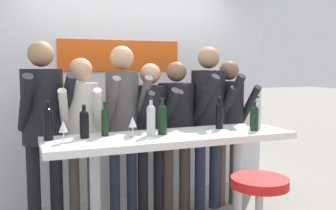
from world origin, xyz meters
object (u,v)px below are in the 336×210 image
Objects in this scene: person_right at (209,110)px; wine_glass_1 at (132,122)px; person_center at (151,123)px; wine_bottle_7 at (48,122)px; wine_glass_0 at (63,127)px; wine_bottle_4 at (151,118)px; person_center_right at (177,121)px; wine_bottle_5 at (254,117)px; wine_bottle_3 at (257,114)px; bar_stool at (259,210)px; wine_bottle_0 at (84,123)px; tasting_table at (172,152)px; person_far_left at (43,116)px; person_far_right at (229,116)px; person_center_left at (123,113)px; wine_bottle_2 at (219,114)px; wine_bottle_6 at (162,118)px; person_left at (82,124)px; wine_bottle_1 at (105,121)px.

person_right is 10.16× the size of wine_glass_1.
person_center is 5.07× the size of wine_bottle_7.
wine_bottle_4 is at bearing 4.07° from wine_glass_0.
wine_bottle_5 is (0.46, -0.74, 0.12)m from person_center_right.
wine_bottle_3 reaches higher than wine_bottle_5.
bar_stool is 1.55m from wine_bottle_0.
tasting_table is at bearing 172.91° from wine_bottle_5.
person_far_left reaches higher than tasting_table.
person_far_right is at bearing 25.62° from wine_glass_1.
person_center_left is (-0.28, 0.61, 0.29)m from tasting_table.
tasting_table is at bearing -5.98° from wine_bottle_4.
wine_bottle_7 is (-1.04, -0.48, 0.14)m from person_center.
person_center_left is 1.32m from wine_bottle_3.
person_far_left reaches higher than wine_bottle_2.
person_center reaches higher than wine_bottle_4.
wine_glass_0 is at bearing -175.83° from wine_bottle_6.
person_center_left is at bearing 176.33° from person_far_right.
wine_bottle_5 is (-0.17, -0.73, 0.10)m from person_far_right.
person_right is 5.85× the size of wine_bottle_2.
wine_bottle_6 is (-0.50, 0.74, 0.63)m from bar_stool.
bar_stool is 0.46× the size of person_center_right.
wine_bottle_3 is at bearing -0.58° from tasting_table.
person_center_right is 5.33× the size of wine_bottle_2.
person_far_right is at bearing -1.29° from person_right.
person_far_left is 1.11× the size of person_center_right.
wine_glass_0 and wine_glass_1 have the same top height.
wine_glass_1 is at bearing -11.23° from wine_bottle_7.
person_center is 0.61m from wine_bottle_6.
person_left is (-0.69, 0.58, 0.21)m from tasting_table.
wine_bottle_3 is (0.46, 0.70, 0.63)m from bar_stool.
wine_glass_1 is (0.33, -0.57, 0.07)m from person_left.
person_far_right is 5.31× the size of wine_bottle_3.
wine_bottle_0 is at bearing 39.18° from wine_glass_0.
person_center_right reaches higher than wine_bottle_7.
wine_bottle_6 is (0.48, -0.12, 0.02)m from wine_bottle_1.
tasting_table is 1.24m from person_far_left.
tasting_table is 1.32× the size of person_left.
person_center_right is at bearing 56.84° from wine_bottle_6.
person_center_right is at bearing 0.85° from person_center_left.
person_center_left is at bearing 58.40° from wine_bottle_1.
person_center_left is 1.24m from person_far_right.
wine_bottle_2 is 0.90m from wine_glass_1.
bar_stool is at bearing -38.40° from person_left.
person_left is 1.01m from person_center_right.
person_center is (0.30, 0.01, -0.12)m from person_center_left.
person_far_left is at bearing 134.85° from wine_bottle_1.
wine_bottle_6 reaches higher than wine_glass_0.
wine_bottle_2 is 0.33m from wine_bottle_5.
person_far_left reaches higher than person_far_right.
wine_bottle_7 is (-1.56, 0.03, 0.01)m from wine_bottle_2.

